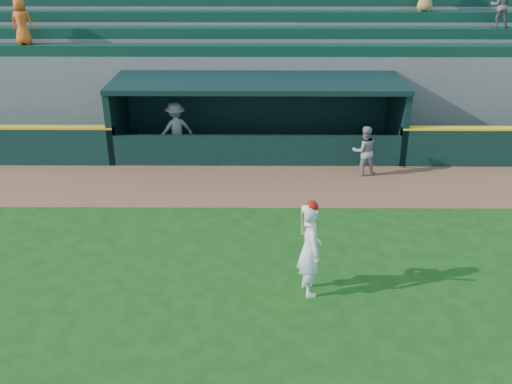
# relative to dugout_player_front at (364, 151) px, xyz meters

# --- Properties ---
(ground) EXTENTS (120.00, 120.00, 0.00)m
(ground) POSITION_rel_dugout_player_front_xyz_m (-3.24, -5.77, -0.77)
(ground) COLOR #164711
(ground) RESTS_ON ground
(warning_track) EXTENTS (40.00, 3.00, 0.01)m
(warning_track) POSITION_rel_dugout_player_front_xyz_m (-3.24, -0.87, -0.77)
(warning_track) COLOR brown
(warning_track) RESTS_ON ground
(dugout_player_front) EXTENTS (0.84, 0.70, 1.54)m
(dugout_player_front) POSITION_rel_dugout_player_front_xyz_m (0.00, 0.00, 0.00)
(dugout_player_front) COLOR gray
(dugout_player_front) RESTS_ON ground
(dugout_player_inside) EXTENTS (1.33, 1.09, 1.79)m
(dugout_player_inside) POSITION_rel_dugout_player_front_xyz_m (-5.90, 1.66, 0.12)
(dugout_player_inside) COLOR #A4A49F
(dugout_player_inside) RESTS_ON ground
(dugout) EXTENTS (9.40, 2.80, 2.46)m
(dugout) POSITION_rel_dugout_player_front_xyz_m (-3.24, 2.24, 0.59)
(dugout) COLOR slate
(dugout) RESTS_ON ground
(stands) EXTENTS (34.50, 6.25, 7.54)m
(stands) POSITION_rel_dugout_player_front_xyz_m (-3.24, 6.81, 1.62)
(stands) COLOR slate
(stands) RESTS_ON ground
(batter_at_plate) EXTENTS (0.64, 0.90, 2.09)m
(batter_at_plate) POSITION_rel_dugout_player_front_xyz_m (-2.14, -6.27, 0.26)
(batter_at_plate) COLOR white
(batter_at_plate) RESTS_ON ground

